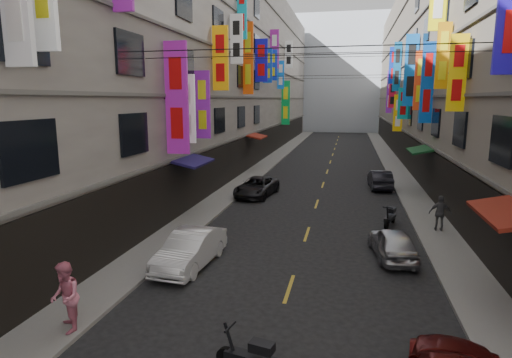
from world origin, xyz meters
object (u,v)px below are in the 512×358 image
at_px(scooter_crossing, 253,357).
at_px(pedestrian_lfar, 65,297).
at_px(scooter_far_right, 390,217).
at_px(car_right_mid, 393,243).
at_px(car_left_mid, 190,249).
at_px(car_left_far, 257,187).
at_px(car_right_far, 380,179).
at_px(pedestrian_rfar, 440,213).

relative_size(scooter_crossing, pedestrian_lfar, 0.94).
xyz_separation_m(scooter_far_right, pedestrian_lfar, (-9.31, -12.35, 0.63)).
bearing_deg(car_right_mid, car_left_mid, 10.80).
relative_size(scooter_crossing, scooter_far_right, 1.02).
xyz_separation_m(car_left_far, car_right_far, (7.99, 4.24, 0.04)).
bearing_deg(scooter_far_right, scooter_crossing, 91.20).
height_order(car_right_mid, pedestrian_rfar, pedestrian_rfar).
xyz_separation_m(car_left_far, pedestrian_lfar, (-1.40, -17.43, 0.46)).
distance_m(car_right_mid, car_right_far, 13.93).
bearing_deg(pedestrian_rfar, scooter_far_right, -17.00).
height_order(car_left_mid, car_right_mid, car_left_mid).
distance_m(scooter_far_right, pedestrian_rfar, 2.35).
height_order(scooter_far_right, car_left_far, car_left_far).
relative_size(scooter_crossing, car_right_mid, 0.50).
bearing_deg(car_left_far, scooter_crossing, -71.10).
relative_size(car_left_far, car_right_mid, 1.22).
xyz_separation_m(scooter_far_right, car_left_mid, (-7.82, -7.12, 0.23)).
bearing_deg(scooter_crossing, car_right_far, 1.72).
height_order(car_left_far, car_right_far, car_right_far).
distance_m(scooter_far_right, car_right_far, 9.32).
relative_size(car_right_mid, pedestrian_lfar, 1.89).
relative_size(car_left_mid, car_left_far, 0.93).
bearing_deg(scooter_far_right, pedestrian_rfar, 179.33).
xyz_separation_m(car_right_far, pedestrian_lfar, (-9.39, -21.66, 0.42)).
bearing_deg(car_left_far, car_left_mid, -82.62).
distance_m(car_right_far, pedestrian_rfar, 10.30).
height_order(car_right_mid, car_right_far, car_right_far).
distance_m(scooter_far_right, pedestrian_lfar, 15.48).
distance_m(scooter_crossing, car_right_mid, 9.16).
distance_m(car_left_far, car_right_mid, 12.31).
bearing_deg(scooter_far_right, car_left_far, -13.90).
relative_size(car_left_far, pedestrian_rfar, 2.60).
bearing_deg(pedestrian_rfar, car_left_far, -27.65).
bearing_deg(car_left_far, scooter_far_right, -25.73).
bearing_deg(car_right_far, scooter_far_right, 85.81).
bearing_deg(car_left_mid, car_right_mid, 22.86).
height_order(car_left_far, pedestrian_lfar, pedestrian_lfar).
bearing_deg(scooter_crossing, car_left_far, 24.30).
distance_m(car_left_far, pedestrian_lfar, 17.49).
bearing_deg(car_left_far, car_right_far, 34.89).
bearing_deg(car_left_mid, pedestrian_lfar, -101.60).
xyz_separation_m(scooter_far_right, car_left_far, (-7.91, 5.08, 0.17)).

